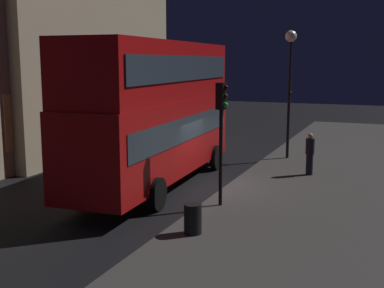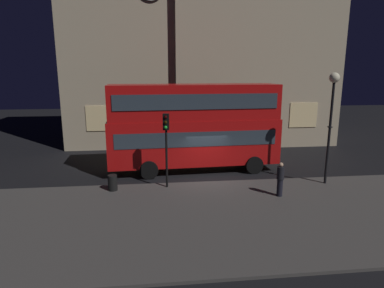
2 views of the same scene
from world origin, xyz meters
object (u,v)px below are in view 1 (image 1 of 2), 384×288
Objects in this scene: litter_bin at (193,219)px; street_lamp at (290,63)px; double_decker_bus at (155,107)px; pedestrian at (310,154)px; traffic_light_near_kerb at (222,118)px.

street_lamp is at bearing -0.93° from litter_bin.
pedestrian is (3.71, -5.25, -2.07)m from double_decker_bus.
double_decker_bus is 8.06m from street_lamp.
litter_bin is at bearing 179.07° from street_lamp.
street_lamp reaches higher than traffic_light_near_kerb.
pedestrian is at bearing -11.91° from litter_bin.
double_decker_bus is 6.40m from litter_bin.
double_decker_bus is 2.71× the size of traffic_light_near_kerb.
street_lamp reaches higher than litter_bin.
pedestrian is at bearing -11.38° from traffic_light_near_kerb.
double_decker_bus is 1.78× the size of street_lamp.
double_decker_bus reaches higher than traffic_light_near_kerb.
double_decker_bus is at bearing 68.36° from traffic_light_near_kerb.
litter_bin is (-11.73, 0.19, -4.17)m from street_lamp.
street_lamp is 12.45m from litter_bin.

